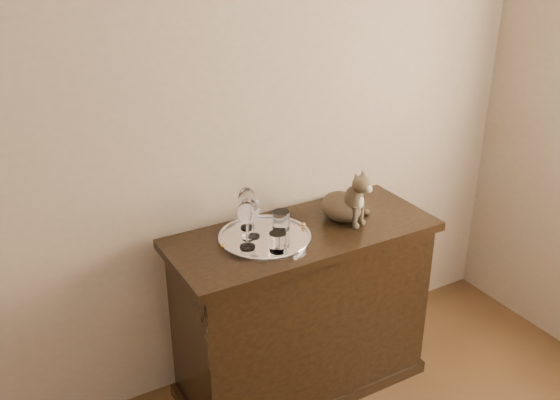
% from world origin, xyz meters
% --- Properties ---
extents(wall_back, '(4.00, 0.10, 2.70)m').
position_xyz_m(wall_back, '(0.00, 2.25, 1.35)').
color(wall_back, tan).
rests_on(wall_back, ground).
extents(sideboard, '(1.20, 0.50, 0.85)m').
position_xyz_m(sideboard, '(0.60, 1.94, 0.42)').
color(sideboard, black).
rests_on(sideboard, ground).
extents(tray, '(0.40, 0.40, 0.01)m').
position_xyz_m(tray, '(0.42, 1.96, 0.85)').
color(tray, white).
rests_on(tray, sideboard).
extents(wine_glass_a, '(0.07, 0.07, 0.18)m').
position_xyz_m(wine_glass_a, '(0.36, 1.99, 0.95)').
color(wine_glass_a, white).
rests_on(wine_glass_a, tray).
extents(wine_glass_b, '(0.07, 0.07, 0.19)m').
position_xyz_m(wine_glass_b, '(0.39, 2.07, 0.95)').
color(wine_glass_b, white).
rests_on(wine_glass_b, tray).
extents(wine_glass_c, '(0.08, 0.08, 0.21)m').
position_xyz_m(wine_glass_c, '(0.32, 1.92, 0.96)').
color(wine_glass_c, white).
rests_on(wine_glass_c, tray).
extents(wine_glass_d, '(0.07, 0.07, 0.18)m').
position_xyz_m(wine_glass_d, '(0.38, 1.99, 0.95)').
color(wine_glass_d, white).
rests_on(wine_glass_d, tray).
extents(tumbler_b, '(0.07, 0.07, 0.08)m').
position_xyz_m(tumbler_b, '(0.41, 1.83, 0.90)').
color(tumbler_b, white).
rests_on(tumbler_b, tray).
extents(tumbler_c, '(0.08, 0.08, 0.08)m').
position_xyz_m(tumbler_c, '(0.52, 1.99, 0.90)').
color(tumbler_c, silver).
rests_on(tumbler_c, tray).
extents(cat, '(0.32, 0.31, 0.26)m').
position_xyz_m(cat, '(0.81, 1.95, 0.98)').
color(cat, '#483B2B').
rests_on(cat, sideboard).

